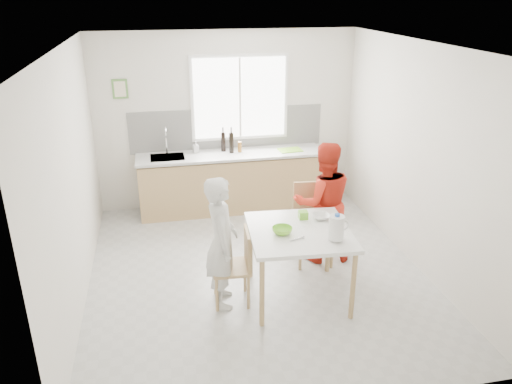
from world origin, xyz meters
TOP-DOWN VIEW (x-y plane):
  - ground at (0.00, 0.00)m, footprint 4.50×4.50m
  - room_shell at (0.00, 0.00)m, footprint 4.50×4.50m
  - window at (0.20, 2.23)m, footprint 1.50×0.06m
  - backsplash at (0.00, 2.24)m, footprint 3.00×0.02m
  - picture_frame at (-1.55, 2.23)m, footprint 0.22×0.03m
  - kitchen_counter at (-0.00, 1.95)m, footprint 2.84×0.64m
  - dining_table at (0.35, -0.60)m, footprint 1.16×1.16m
  - chair_left at (-0.33, -0.56)m, footprint 0.42×0.42m
  - chair_far at (0.76, 0.20)m, footprint 0.50×0.50m
  - person_white at (-0.49, -0.54)m, footprint 0.39×0.56m
  - person_red at (0.89, 0.18)m, footprint 0.79×0.64m
  - bowl_green at (0.15, -0.64)m, footprint 0.23×0.23m
  - bowl_white at (0.67, -0.37)m, footprint 0.21×0.21m
  - milk_jug at (0.66, -0.90)m, footprint 0.22×0.16m
  - green_box at (0.47, -0.33)m, footprint 0.11×0.11m
  - spoon at (0.26, -0.82)m, footprint 0.16×0.06m
  - cutting_board at (0.93, 1.90)m, footprint 0.37×0.28m
  - wine_bottle_a at (0.02, 1.97)m, footprint 0.07×0.07m
  - wine_bottle_b at (-0.09, 2.08)m, footprint 0.07×0.07m
  - jar_amber at (0.15, 1.98)m, footprint 0.06×0.06m
  - soap_bottle at (-0.51, 2.10)m, footprint 0.09×0.10m

SIDE VIEW (x-z plane):
  - ground at x=0.00m, z-range 0.00..0.00m
  - kitchen_counter at x=0.00m, z-range -0.27..1.10m
  - chair_left at x=-0.33m, z-range 0.04..0.90m
  - chair_far at x=0.76m, z-range 0.05..1.06m
  - person_white at x=-0.49m, z-range 0.00..1.49m
  - dining_table at x=0.35m, z-range 0.33..1.17m
  - person_red at x=0.89m, z-range 0.00..1.56m
  - spoon at x=0.26m, z-range 0.84..0.85m
  - bowl_white at x=0.67m, z-range 0.83..0.88m
  - bowl_green at x=0.15m, z-range 0.83..0.90m
  - green_box at x=0.47m, z-range 0.83..0.92m
  - cutting_board at x=0.93m, z-range 0.92..0.93m
  - milk_jug at x=0.66m, z-range 0.85..1.13m
  - jar_amber at x=0.15m, z-range 0.92..1.08m
  - soap_bottle at x=-0.51m, z-range 0.92..1.09m
  - wine_bottle_b at x=-0.09m, z-range 0.92..1.22m
  - wine_bottle_a at x=0.02m, z-range 0.92..1.24m
  - backsplash at x=0.00m, z-range 0.90..1.55m
  - room_shell at x=0.00m, z-range -0.61..3.89m
  - window at x=0.20m, z-range 1.05..2.35m
  - picture_frame at x=-1.55m, z-range 1.76..2.04m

